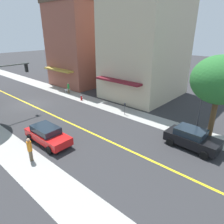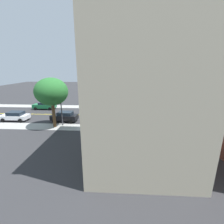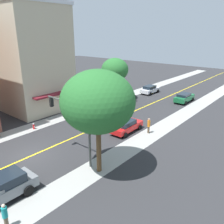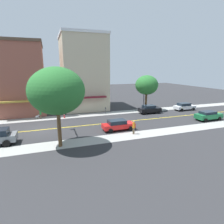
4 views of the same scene
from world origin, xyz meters
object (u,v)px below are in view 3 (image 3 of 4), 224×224
object	(u,v)px
street_tree_right_corner	(115,70)
fire_hydrant	(34,126)
red_sedan_right_curb	(126,126)
green_sedan_right_curb	(184,97)
traffic_light_mast	(75,120)
pedestrian_orange_shirt	(149,125)
street_tree_left_near	(98,102)
black_sedan_left_curb	(124,98)
white_sedan_left_curb	(150,89)
parking_meter	(80,107)
street_lamp	(115,77)
pedestrian_teal_shirt	(5,215)

from	to	relation	value
street_tree_right_corner	fire_hydrant	bearing A→B (deg)	-87.60
red_sedan_right_curb	green_sedan_right_curb	size ratio (longest dim) A/B	0.99
fire_hydrant	traffic_light_mast	bearing A→B (deg)	-9.08
fire_hydrant	pedestrian_orange_shirt	world-z (taller)	pedestrian_orange_shirt
street_tree_left_near	green_sedan_right_curb	xyz separation A→B (m)	(-3.03, 24.40, -5.39)
street_tree_left_near	black_sedan_left_curb	bearing A→B (deg)	121.02
white_sedan_left_curb	black_sedan_left_curb	world-z (taller)	black_sedan_left_curb
parking_meter	white_sedan_left_curb	distance (m)	16.81
street_tree_right_corner	street_lamp	distance (m)	1.59
traffic_light_mast	black_sedan_left_curb	bearing A→B (deg)	-66.30
street_tree_right_corner	fire_hydrant	size ratio (longest dim) A/B	9.38
black_sedan_left_curb	pedestrian_teal_shirt	bearing A→B (deg)	-155.66
black_sedan_left_curb	street_lamp	bearing A→B (deg)	101.62
street_tree_left_near	red_sedan_right_curb	size ratio (longest dim) A/B	1.91
street_tree_right_corner	pedestrian_orange_shirt	bearing A→B (deg)	-35.24
red_sedan_right_curb	street_tree_right_corner	bearing A→B (deg)	43.89
fire_hydrant	green_sedan_right_curb	bearing A→B (deg)	67.83
street_tree_right_corner	white_sedan_left_curb	bearing A→B (deg)	72.26
pedestrian_orange_shirt	pedestrian_teal_shirt	bearing A→B (deg)	91.77
street_tree_left_near	street_tree_right_corner	world-z (taller)	street_tree_left_near
traffic_light_mast	street_lamp	world-z (taller)	street_lamp
fire_hydrant	parking_meter	size ratio (longest dim) A/B	0.57
fire_hydrant	street_lamp	xyz separation A→B (m)	(0.01, 15.65, 3.77)
street_tree_right_corner	parking_meter	xyz separation A→B (m)	(0.71, -8.98, -4.34)
fire_hydrant	traffic_light_mast	xyz separation A→B (m)	(9.54, -1.53, 3.65)
white_sedan_left_curb	black_sedan_left_curb	distance (m)	8.36
street_tree_right_corner	fire_hydrant	xyz separation A→B (m)	(0.69, -16.58, -4.85)
red_sedan_right_curb	street_tree_left_near	bearing A→B (deg)	-159.99
traffic_light_mast	green_sedan_right_curb	size ratio (longest dim) A/B	1.27
street_tree_left_near	street_lamp	distance (m)	21.23
street_tree_left_near	black_sedan_left_curb	size ratio (longest dim) A/B	2.05
parking_meter	street_lamp	bearing A→B (deg)	90.06
fire_hydrant	black_sedan_left_curb	xyz separation A→B (m)	(1.87, 15.96, 0.46)
black_sedan_left_curb	parking_meter	bearing A→B (deg)	169.84
black_sedan_left_curb	pedestrian_orange_shirt	world-z (taller)	pedestrian_orange_shirt
red_sedan_right_curb	white_sedan_left_curb	world-z (taller)	white_sedan_left_curb
traffic_light_mast	pedestrian_orange_shirt	world-z (taller)	traffic_light_mast
black_sedan_left_curb	pedestrian_orange_shirt	bearing A→B (deg)	-127.39
black_sedan_left_curb	pedestrian_teal_shirt	distance (m)	27.63
traffic_light_mast	green_sedan_right_curb	xyz separation A→B (m)	(-0.21, 24.43, -3.22)
traffic_light_mast	green_sedan_right_curb	distance (m)	24.64
traffic_light_mast	street_tree_right_corner	bearing A→B (deg)	-60.51
red_sedan_right_curb	green_sedan_right_curb	bearing A→B (deg)	-1.32
street_tree_left_near	parking_meter	world-z (taller)	street_tree_left_near
fire_hydrant	green_sedan_right_curb	distance (m)	24.74
street_tree_left_near	pedestrian_teal_shirt	xyz separation A→B (m)	(-0.13, -8.16, -5.29)
white_sedan_left_curb	black_sedan_left_curb	bearing A→B (deg)	-179.71
street_lamp	pedestrian_teal_shirt	size ratio (longest dim) A/B	3.94
fire_hydrant	white_sedan_left_curb	world-z (taller)	white_sedan_left_curb
parking_meter	black_sedan_left_curb	world-z (taller)	black_sedan_left_curb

